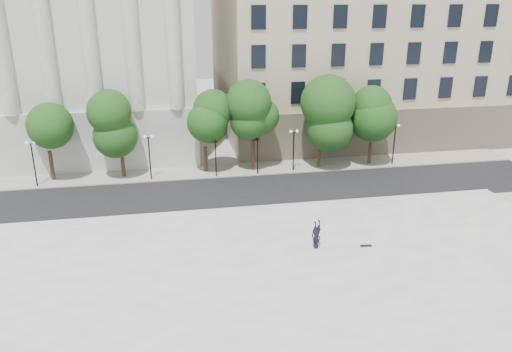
% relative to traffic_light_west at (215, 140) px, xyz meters
% --- Properties ---
extents(ground, '(160.00, 160.00, 0.00)m').
position_rel_traffic_light_west_xyz_m(ground, '(0.71, -22.30, -3.69)').
color(ground, '#B9B5AE').
rests_on(ground, ground).
extents(plaza, '(44.00, 22.00, 0.45)m').
position_rel_traffic_light_west_xyz_m(plaza, '(0.71, -19.30, -3.47)').
color(plaza, white).
rests_on(plaza, ground).
extents(street, '(60.00, 8.00, 0.02)m').
position_rel_traffic_light_west_xyz_m(street, '(0.71, -4.30, -3.68)').
color(street, black).
rests_on(street, ground).
extents(far_sidewalk, '(60.00, 4.00, 0.12)m').
position_rel_traffic_light_west_xyz_m(far_sidewalk, '(0.71, 1.70, -3.63)').
color(far_sidewalk, '#B3B0A5').
rests_on(far_sidewalk, ground).
extents(building_west, '(31.50, 27.65, 25.60)m').
position_rel_traffic_light_west_xyz_m(building_west, '(-16.29, 16.27, 9.19)').
color(building_west, silver).
rests_on(building_west, ground).
extents(building_east, '(36.00, 26.15, 23.00)m').
position_rel_traffic_light_west_xyz_m(building_east, '(20.71, 16.61, 7.45)').
color(building_east, tan).
rests_on(building_east, ground).
extents(traffic_light_west, '(0.60, 1.76, 4.19)m').
position_rel_traffic_light_west_xyz_m(traffic_light_west, '(0.00, 0.00, 0.00)').
color(traffic_light_west, black).
rests_on(traffic_light_west, ground).
extents(traffic_light_east, '(1.10, 1.96, 4.28)m').
position_rel_traffic_light_west_xyz_m(traffic_light_east, '(3.98, 0.00, 0.09)').
color(traffic_light_east, black).
rests_on(traffic_light_east, ground).
extents(person_lying, '(1.33, 2.10, 0.54)m').
position_rel_traffic_light_west_xyz_m(person_lying, '(5.06, -15.92, -2.97)').
color(person_lying, black).
rests_on(person_lying, plaza).
extents(skateboard, '(0.79, 0.29, 0.08)m').
position_rel_traffic_light_west_xyz_m(skateboard, '(8.44, -16.31, -3.20)').
color(skateboard, black).
rests_on(skateboard, plaza).
extents(street_trees, '(34.53, 5.11, 7.66)m').
position_rel_traffic_light_west_xyz_m(street_trees, '(1.35, 1.37, 1.33)').
color(street_trees, '#382619').
rests_on(street_trees, ground).
extents(lamp_posts, '(34.91, 0.28, 4.36)m').
position_rel_traffic_light_west_xyz_m(lamp_posts, '(0.78, 0.30, -0.73)').
color(lamp_posts, black).
rests_on(lamp_posts, ground).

